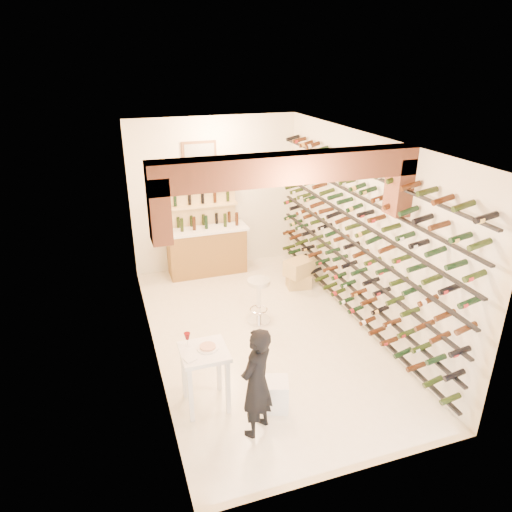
{
  "coord_description": "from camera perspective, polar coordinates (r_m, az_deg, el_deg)",
  "views": [
    {
      "loc": [
        -2.23,
        -6.33,
        4.33
      ],
      "look_at": [
        0.0,
        0.3,
        1.3
      ],
      "focal_mm": 33.02,
      "sensor_mm": 36.0,
      "label": 1
    }
  ],
  "objects": [
    {
      "name": "tasting_table",
      "position": [
        6.2,
        -6.3,
        -12.43
      ],
      "size": [
        0.6,
        0.6,
        1.05
      ],
      "rotation": [
        0.0,
        0.0,
        -0.01
      ],
      "color": "white",
      "rests_on": "ground"
    },
    {
      "name": "chrome_barstool",
      "position": [
        8.11,
        0.34,
        -5.04
      ],
      "size": [
        0.41,
        0.41,
        0.8
      ],
      "rotation": [
        0.0,
        0.0,
        0.38
      ],
      "color": "silver",
      "rests_on": "ground"
    },
    {
      "name": "back_shelving",
      "position": [
        9.93,
        -6.43,
        4.71
      ],
      "size": [
        1.4,
        0.31,
        2.73
      ],
      "color": "#DBBC7B",
      "rests_on": "ground"
    },
    {
      "name": "ground",
      "position": [
        7.98,
        0.7,
        -9.41
      ],
      "size": [
        6.0,
        6.0,
        0.0
      ],
      "primitive_type": "plane",
      "color": "#EEE8CE",
      "rests_on": "ground"
    },
    {
      "name": "crate_upper",
      "position": [
        9.32,
        5.24,
        -1.4
      ],
      "size": [
        0.64,
        0.55,
        0.32
      ],
      "primitive_type": "cube",
      "rotation": [
        0.0,
        0.0,
        0.37
      ],
      "color": "tan",
      "rests_on": "crate_lower"
    },
    {
      "name": "white_stool",
      "position": [
        6.44,
        2.35,
        -16.38
      ],
      "size": [
        0.43,
        0.43,
        0.42
      ],
      "primitive_type": "cube",
      "rotation": [
        0.0,
        0.0,
        -0.33
      ],
      "color": "white",
      "rests_on": "ground"
    },
    {
      "name": "back_counter",
      "position": [
        9.94,
        -5.97,
        0.82
      ],
      "size": [
        1.7,
        0.62,
        1.29
      ],
      "color": "brown",
      "rests_on": "ground"
    },
    {
      "name": "person",
      "position": [
        5.78,
        0.07,
        -15.08
      ],
      "size": [
        0.63,
        0.61,
        1.46
      ],
      "primitive_type": "imported",
      "rotation": [
        0.0,
        0.0,
        3.82
      ],
      "color": "black",
      "rests_on": "ground"
    },
    {
      "name": "crate_lower",
      "position": [
        9.45,
        5.17,
        -3.03
      ],
      "size": [
        0.5,
        0.39,
        0.28
      ],
      "primitive_type": "cube",
      "rotation": [
        0.0,
        0.0,
        -0.15
      ],
      "color": "tan",
      "rests_on": "ground"
    },
    {
      "name": "room_shell",
      "position": [
        6.79,
        1.51,
        5.59
      ],
      "size": [
        3.52,
        6.02,
        3.21
      ],
      "color": "silver",
      "rests_on": "ground"
    },
    {
      "name": "wine_rack",
      "position": [
        7.87,
        11.34,
        2.25
      ],
      "size": [
        0.32,
        5.7,
        2.56
      ],
      "color": "black",
      "rests_on": "ground"
    }
  ]
}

